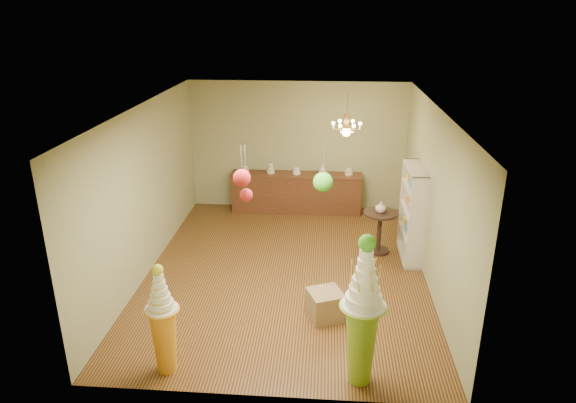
# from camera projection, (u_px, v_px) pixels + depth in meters

# --- Properties ---
(floor) EXTENTS (6.50, 6.50, 0.00)m
(floor) POSITION_uv_depth(u_px,v_px,m) (286.00, 271.00, 9.42)
(floor) COLOR #593718
(floor) RESTS_ON ground
(ceiling) EXTENTS (6.50, 6.50, 0.00)m
(ceiling) POSITION_uv_depth(u_px,v_px,m) (286.00, 108.00, 8.36)
(ceiling) COLOR silver
(ceiling) RESTS_ON ground
(wall_back) EXTENTS (5.00, 0.04, 3.00)m
(wall_back) POSITION_uv_depth(u_px,v_px,m) (297.00, 147.00, 11.92)
(wall_back) COLOR #9B9A6E
(wall_back) RESTS_ON ground
(wall_front) EXTENTS (5.00, 0.04, 3.00)m
(wall_front) POSITION_uv_depth(u_px,v_px,m) (263.00, 291.00, 5.86)
(wall_front) COLOR #9B9A6E
(wall_front) RESTS_ON ground
(wall_left) EXTENTS (0.04, 6.50, 3.00)m
(wall_left) POSITION_uv_depth(u_px,v_px,m) (145.00, 191.00, 9.07)
(wall_left) COLOR #9B9A6E
(wall_left) RESTS_ON ground
(wall_right) EXTENTS (0.04, 6.50, 3.00)m
(wall_right) POSITION_uv_depth(u_px,v_px,m) (432.00, 198.00, 8.71)
(wall_right) COLOR #9B9A6E
(wall_right) RESTS_ON ground
(pedestal_green) EXTENTS (0.69, 0.69, 2.07)m
(pedestal_green) POSITION_uv_depth(u_px,v_px,m) (362.00, 326.00, 6.39)
(pedestal_green) COLOR #8AB427
(pedestal_green) RESTS_ON floor
(pedestal_orange) EXTENTS (0.44, 0.44, 1.58)m
(pedestal_orange) POSITION_uv_depth(u_px,v_px,m) (164.00, 331.00, 6.65)
(pedestal_orange) COLOR orange
(pedestal_orange) RESTS_ON floor
(burlap_riser) EXTENTS (0.65, 0.65, 0.45)m
(burlap_riser) POSITION_uv_depth(u_px,v_px,m) (325.00, 305.00, 7.94)
(burlap_riser) COLOR #957451
(burlap_riser) RESTS_ON floor
(sideboard) EXTENTS (3.04, 0.54, 1.16)m
(sideboard) POSITION_uv_depth(u_px,v_px,m) (296.00, 192.00, 12.02)
(sideboard) COLOR #542C1A
(sideboard) RESTS_ON floor
(shelving_unit) EXTENTS (0.33, 1.20, 1.80)m
(shelving_unit) POSITION_uv_depth(u_px,v_px,m) (413.00, 213.00, 9.68)
(shelving_unit) COLOR beige
(shelving_unit) RESTS_ON floor
(round_table) EXTENTS (0.82, 0.82, 0.84)m
(round_table) POSITION_uv_depth(u_px,v_px,m) (380.00, 226.00, 9.98)
(round_table) COLOR black
(round_table) RESTS_ON floor
(vase) EXTENTS (0.22, 0.22, 0.22)m
(vase) POSITION_uv_depth(u_px,v_px,m) (381.00, 207.00, 9.83)
(vase) COLOR beige
(vase) RESTS_ON round_table
(pom_red_left) EXTENTS (0.23, 0.23, 0.59)m
(pom_red_left) POSITION_uv_depth(u_px,v_px,m) (242.00, 178.00, 6.46)
(pom_red_left) COLOR #463932
(pom_red_left) RESTS_ON ceiling
(pom_green_mid) EXTENTS (0.30, 0.30, 1.03)m
(pom_green_mid) POSITION_uv_depth(u_px,v_px,m) (323.00, 182.00, 7.58)
(pom_green_mid) COLOR #463932
(pom_green_mid) RESTS_ON ceiling
(pom_red_right) EXTENTS (0.17, 0.17, 0.80)m
(pom_red_right) POSITION_uv_depth(u_px,v_px,m) (246.00, 195.00, 6.58)
(pom_red_right) COLOR #463932
(pom_red_right) RESTS_ON ceiling
(chandelier) EXTENTS (0.60, 0.60, 0.85)m
(chandelier) POSITION_uv_depth(u_px,v_px,m) (346.00, 129.00, 10.01)
(chandelier) COLOR #F09D55
(chandelier) RESTS_ON ceiling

